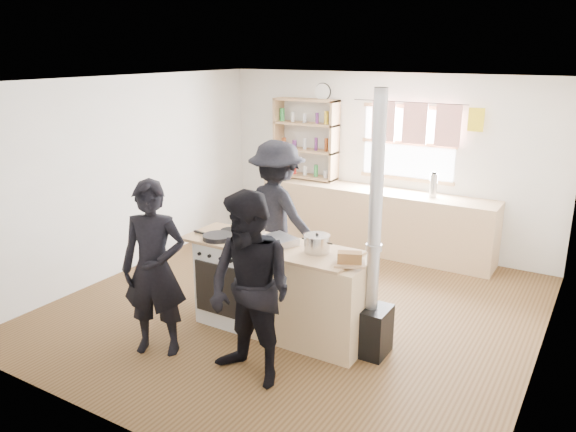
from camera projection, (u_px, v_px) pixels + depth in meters
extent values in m
cube|color=brown|center=(296.00, 308.00, 6.35)|extent=(5.00, 5.00, 0.01)
cube|color=tan|center=(374.00, 220.00, 8.04)|extent=(3.40, 0.55, 0.90)
cube|color=tan|center=(305.00, 176.00, 8.59)|extent=(1.00, 0.28, 0.03)
cube|color=tan|center=(306.00, 150.00, 8.48)|extent=(1.00, 0.28, 0.03)
cube|color=tan|center=(306.00, 124.00, 8.36)|extent=(1.00, 0.28, 0.03)
cube|color=tan|center=(306.00, 100.00, 8.26)|extent=(1.00, 0.28, 0.03)
cube|color=tan|center=(279.00, 137.00, 8.66)|extent=(0.04, 0.28, 1.20)
cube|color=tan|center=(334.00, 142.00, 8.19)|extent=(0.04, 0.28, 1.20)
cylinder|color=silver|center=(433.00, 185.00, 7.46)|extent=(0.10, 0.10, 0.32)
cube|color=white|center=(234.00, 279.00, 5.98)|extent=(0.60, 0.60, 0.90)
cube|color=#D6B381|center=(308.00, 298.00, 5.54)|extent=(1.20, 0.60, 0.90)
cube|color=tan|center=(269.00, 245.00, 5.63)|extent=(1.84, 0.64, 0.03)
cylinder|color=black|center=(218.00, 237.00, 5.75)|extent=(0.34, 0.34, 0.05)
cylinder|color=#3A6221|center=(218.00, 236.00, 5.75)|extent=(0.28, 0.28, 0.02)
cube|color=silver|center=(279.00, 240.00, 5.62)|extent=(0.41, 0.37, 0.07)
cube|color=brown|center=(279.00, 238.00, 5.61)|extent=(0.35, 0.31, 0.02)
cylinder|color=silver|center=(255.00, 227.00, 5.92)|extent=(0.22, 0.22, 0.15)
cylinder|color=silver|center=(255.00, 220.00, 5.89)|extent=(0.22, 0.22, 0.01)
sphere|color=black|center=(255.00, 219.00, 5.89)|extent=(0.03, 0.03, 0.03)
cylinder|color=#BCBCBE|center=(317.00, 244.00, 5.38)|extent=(0.25, 0.25, 0.16)
cylinder|color=#BCBCBE|center=(317.00, 236.00, 5.36)|extent=(0.26, 0.26, 0.01)
sphere|color=black|center=(317.00, 234.00, 5.35)|extent=(0.03, 0.03, 0.03)
cube|color=tan|center=(349.00, 264.00, 5.08)|extent=(0.34, 0.30, 0.02)
cube|color=olive|center=(350.00, 257.00, 5.07)|extent=(0.25, 0.19, 0.10)
cube|color=black|center=(370.00, 330.00, 5.35)|extent=(0.35, 0.35, 0.47)
cylinder|color=#ADADB2|center=(376.00, 204.00, 4.99)|extent=(0.12, 0.12, 2.03)
imported|color=black|center=(154.00, 269.00, 5.22)|extent=(0.73, 0.62, 1.69)
imported|color=black|center=(250.00, 290.00, 4.73)|extent=(0.92, 0.77, 1.71)
imported|color=black|center=(277.00, 215.00, 6.73)|extent=(1.26, 0.87, 1.79)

